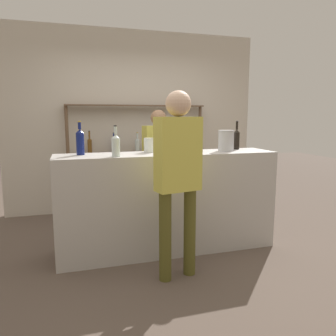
{
  "coord_description": "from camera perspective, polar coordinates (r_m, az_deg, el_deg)",
  "views": [
    {
      "loc": [
        -1.01,
        -3.37,
        1.5
      ],
      "look_at": [
        0.0,
        0.0,
        0.93
      ],
      "focal_mm": 35.0,
      "sensor_mm": 36.0,
      "label": 1
    }
  ],
  "objects": [
    {
      "name": "server_behind_counter",
      "position": [
        4.39,
        -1.64,
        1.64
      ],
      "size": [
        0.43,
        0.24,
        1.57
      ],
      "rotation": [
        0.0,
        0.0,
        -1.41
      ],
      "color": "brown",
      "rests_on": "ground_plane"
    },
    {
      "name": "ground_plane",
      "position": [
        3.82,
        0.0,
        -13.95
      ],
      "size": [
        16.0,
        16.0,
        0.0
      ],
      "primitive_type": "plane",
      "color": "brown"
    },
    {
      "name": "bar_counter",
      "position": [
        3.64,
        0.0,
        -5.98
      ],
      "size": [
        2.39,
        0.52,
        1.1
      ],
      "primitive_type": "cube",
      "color": "#B7B2AD",
      "rests_on": "ground_plane"
    },
    {
      "name": "counter_bottle_0",
      "position": [
        3.64,
        1.15,
        4.71
      ],
      "size": [
        0.09,
        0.09,
        0.32
      ],
      "color": "#0F1956",
      "rests_on": "bar_counter"
    },
    {
      "name": "ice_bucket",
      "position": [
        3.78,
        10.06,
        4.72
      ],
      "size": [
        0.19,
        0.19,
        0.24
      ],
      "color": "#B2B2B7",
      "rests_on": "bar_counter"
    },
    {
      "name": "back_shelf",
      "position": [
        5.16,
        -5.26,
        4.76
      ],
      "size": [
        2.15,
        0.18,
        1.66
      ],
      "color": "brown",
      "rests_on": "ground_plane"
    },
    {
      "name": "counter_bottle_3",
      "position": [
        3.39,
        0.15,
        4.41
      ],
      "size": [
        0.09,
        0.09,
        0.33
      ],
      "color": "silver",
      "rests_on": "bar_counter"
    },
    {
      "name": "counter_bottle_4",
      "position": [
        3.47,
        -15.06,
        4.49
      ],
      "size": [
        0.08,
        0.08,
        0.35
      ],
      "color": "#0F1956",
      "rests_on": "bar_counter"
    },
    {
      "name": "back_wall",
      "position": [
        5.33,
        -5.79,
        8.02
      ],
      "size": [
        3.99,
        0.12,
        2.8
      ],
      "primitive_type": "cube",
      "color": "beige",
      "rests_on": "ground_plane"
    },
    {
      "name": "customer_center",
      "position": [
        2.92,
        1.75,
        -0.22
      ],
      "size": [
        0.43,
        0.25,
        1.71
      ],
      "rotation": [
        0.0,
        0.0,
        1.76
      ],
      "color": "brown",
      "rests_on": "ground_plane"
    },
    {
      "name": "cork_jar",
      "position": [
        3.61,
        -3.21,
        4.0
      ],
      "size": [
        0.13,
        0.13,
        0.16
      ],
      "color": "silver",
      "rests_on": "bar_counter"
    },
    {
      "name": "counter_bottle_2",
      "position": [
        3.25,
        -9.09,
        4.04
      ],
      "size": [
        0.08,
        0.08,
        0.31
      ],
      "color": "silver",
      "rests_on": "bar_counter"
    },
    {
      "name": "counter_bottle_1",
      "position": [
        4.01,
        11.85,
        5.02
      ],
      "size": [
        0.07,
        0.07,
        0.34
      ],
      "color": "black",
      "rests_on": "bar_counter"
    }
  ]
}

